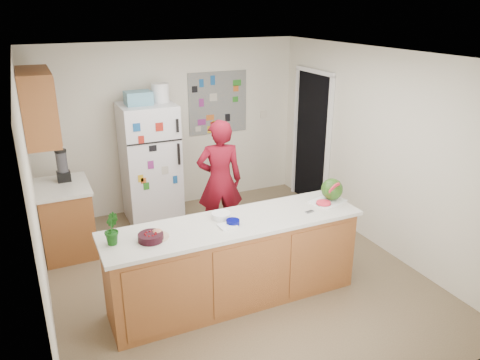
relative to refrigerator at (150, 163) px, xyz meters
name	(u,v)px	position (x,y,z in m)	size (l,w,h in m)	color
floor	(233,273)	(0.45, -1.88, -0.86)	(4.00, 4.50, 0.02)	brown
wall_back	(172,127)	(0.45, 0.38, 0.40)	(4.00, 0.02, 2.50)	beige
wall_left	(33,204)	(-1.56, -1.88, 0.40)	(0.02, 4.50, 2.50)	beige
wall_right	(378,150)	(2.46, -1.88, 0.40)	(0.02, 4.50, 2.50)	beige
ceiling	(231,54)	(0.45, -1.88, 1.66)	(4.00, 4.50, 0.02)	white
doorway	(312,140)	(2.44, -0.43, 0.17)	(0.03, 0.85, 2.04)	black
peninsula_base	(234,263)	(0.25, -2.38, -0.41)	(2.60, 0.62, 0.88)	brown
peninsula_top	(234,223)	(0.25, -2.38, 0.05)	(2.68, 0.70, 0.04)	silver
side_counter_base	(66,220)	(-1.24, -0.53, -0.42)	(0.60, 0.80, 0.86)	brown
side_counter_top	(62,187)	(-1.24, -0.53, 0.03)	(0.64, 0.84, 0.04)	silver
upper_cabinets	(38,106)	(-1.37, -0.58, 1.05)	(0.35, 1.00, 0.80)	brown
refrigerator	(150,163)	(0.00, 0.00, 0.00)	(0.75, 0.70, 1.70)	silver
fridge_top_bin	(138,98)	(-0.10, 0.00, 0.94)	(0.35, 0.28, 0.18)	#5999B2
photo_collage	(218,103)	(1.20, 0.36, 0.70)	(0.95, 0.01, 0.95)	slate
person	(220,181)	(0.66, -0.99, -0.03)	(0.60, 0.39, 1.63)	maroon
blender_appliance	(62,166)	(-1.19, -0.38, 0.24)	(0.13, 0.13, 0.38)	black
cutting_board	(328,201)	(1.40, -2.35, 0.08)	(0.37, 0.28, 0.01)	white
watermelon	(332,189)	(1.46, -2.33, 0.20)	(0.24, 0.24, 0.24)	#2A5715
watermelon_slice	(323,203)	(1.31, -2.40, 0.09)	(0.16, 0.16, 0.02)	#C4304B
cherry_bowl	(151,237)	(-0.62, -2.42, 0.11)	(0.23, 0.23, 0.07)	black
white_bowl	(221,216)	(0.16, -2.25, 0.10)	(0.20, 0.20, 0.06)	white
cobalt_bowl	(233,222)	(0.21, -2.43, 0.10)	(0.13, 0.13, 0.05)	#01055D
plate	(157,237)	(-0.55, -2.39, 0.08)	(0.22, 0.22, 0.02)	beige
paper_towel	(227,226)	(0.14, -2.46, 0.08)	(0.17, 0.15, 0.02)	silver
keys	(310,212)	(1.07, -2.50, 0.08)	(0.09, 0.04, 0.01)	gray
potted_plant	(111,229)	(-0.95, -2.33, 0.22)	(0.16, 0.13, 0.29)	#0D420E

